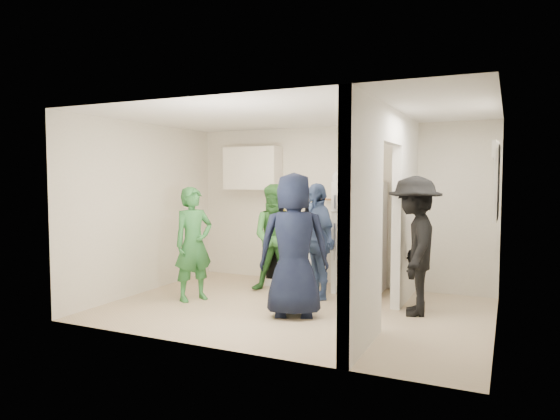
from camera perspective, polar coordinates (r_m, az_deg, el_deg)
The scene contains 35 objects.
floor at distance 6.59m, azimuth 1.58°, elevation -11.22°, with size 4.80×4.80×0.00m, color tan.
wall_back at distance 7.97m, azimuth 6.42°, elevation 0.49°, with size 4.80×4.80×0.00m, color silver.
wall_front at distance 4.87m, azimuth -6.31°, elevation -1.62°, with size 4.80×4.80×0.00m, color silver.
wall_left at distance 7.65m, azimuth -15.17°, elevation 0.24°, with size 3.40×3.40×0.00m, color silver.
wall_right at distance 5.87m, azimuth 23.69°, elevation -0.99°, with size 3.40×3.40×0.00m, color silver.
ceiling at distance 6.41m, azimuth 1.62°, elevation 10.90°, with size 4.80×4.80×0.00m, color white.
partition_pier_back at distance 7.08m, azimuth 14.12°, elevation -0.01°, with size 0.12×1.20×2.50m, color silver.
partition_pier_front at distance 4.95m, azimuth 9.39°, elevation -1.56°, with size 0.12×1.20×2.50m, color silver.
partition_header at distance 6.02m, azimuth 12.32°, elevation 9.36°, with size 0.12×1.00×0.40m, color silver.
stove at distance 7.94m, azimuth 1.76°, elevation -5.12°, with size 0.80×0.67×0.95m, color white.
upper_cabinet at distance 8.34m, azimuth -3.15°, elevation 4.78°, with size 0.95×0.34×0.70m, color silver.
fridge at distance 7.52m, azimuth 9.09°, elevation -3.04°, with size 0.67×0.65×1.64m, color white.
wicker_basket at distance 7.54m, azimuth 8.53°, elevation 3.79°, with size 0.35×0.25×0.15m, color brown.
blue_bowl at distance 7.54m, azimuth 8.54°, elevation 4.78°, with size 0.24×0.24×0.11m, color #29169C.
yellow_cup_stack_top at distance 7.31m, azimuth 10.61°, elevation 4.16°, with size 0.09×0.09×0.25m, color yellow.
wall_clock at distance 7.92m, azimuth 6.74°, elevation 3.72°, with size 0.22×0.22×0.03m, color white.
spice_shelf at distance 7.91m, azimuth 6.31°, elevation 1.19°, with size 0.35×0.08×0.03m, color olive.
nook_window at distance 6.05m, azimuth 23.64°, elevation 2.94°, with size 0.03×0.70×0.80m, color black.
nook_window_frame at distance 6.05m, azimuth 23.50°, elevation 2.94°, with size 0.04×0.76×0.86m, color white.
nook_valance at distance 6.06m, azimuth 23.35°, elevation 6.26°, with size 0.04×0.82×0.18m, color white.
yellow_cup_stack_stove at distance 7.71m, azimuth 0.31°, elevation -0.88°, with size 0.09×0.09×0.25m, color yellow.
red_cup at distance 7.60m, azimuth 2.70°, elevation -1.45°, with size 0.09×0.09×0.12m, color red.
person_green_left at distance 6.99m, azimuth -9.86°, elevation -3.83°, with size 0.57×0.38×1.57m, color #29682E.
person_green_center at distance 7.42m, azimuth -0.32°, elevation -3.22°, with size 0.78×0.61×1.60m, color #367A37.
person_denim at distance 7.01m, azimuth 4.24°, elevation -3.56°, with size 0.95×0.40×1.62m, color #374978.
person_navy at distance 6.08m, azimuth 1.60°, elevation -4.02°, with size 0.86×0.56×1.76m, color black.
person_nook at distance 6.40m, azimuth 15.11°, elevation -3.94°, with size 1.11×0.64×1.72m, color black.
bottle_a at distance 8.08m, azimuth 0.40°, elevation -0.57°, with size 0.06×0.06×0.28m, color olive.
bottle_b at distance 7.88m, azimuth 0.24°, elevation -0.54°, with size 0.06×0.06×0.32m, color #1E5B2B.
bottle_c at distance 8.04m, azimuth 1.72°, elevation -0.50°, with size 0.06×0.06×0.30m, color silver.
bottle_d at distance 7.82m, azimuth 1.74°, elevation -0.66°, with size 0.07×0.07×0.29m, color #573C0F.
bottle_e at distance 7.99m, azimuth 3.03°, elevation -0.49°, with size 0.08×0.08×0.31m, color #A8A8BA.
bottle_f at distance 7.82m, azimuth 3.08°, elevation -0.57°, with size 0.06×0.06×0.32m, color #18432A.
bottle_g at distance 7.89m, azimuth 3.94°, elevation -0.63°, with size 0.06×0.06×0.29m, color olive.
bottle_h at distance 7.87m, azimuth -0.49°, elevation -0.70°, with size 0.06×0.06×0.27m, color #AFB5BC.
Camera 1 is at (2.50, -5.85, 1.71)m, focal length 32.00 mm.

